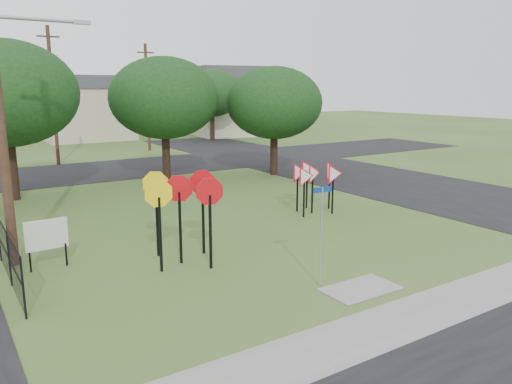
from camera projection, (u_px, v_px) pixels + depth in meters
ground at (303, 262)px, 14.96m from camera, size 140.00×140.00×0.00m
sidewalk at (416, 315)px, 11.51m from camera, size 30.00×1.60×0.02m
planting_strip at (462, 336)px, 10.53m from camera, size 30.00×0.80×0.02m
street_right at (358, 175)px, 29.55m from camera, size 8.00×50.00×0.02m
street_far at (106, 170)px, 31.37m from camera, size 60.00×8.00×0.02m
curb_pad at (361, 289)px, 12.99m from camera, size 2.00×1.20×0.02m
street_name_sign at (321, 229)px, 12.87m from camera, size 0.55×0.09×2.68m
stop_sign_cluster at (181, 198)px, 14.59m from camera, size 2.54×2.21×2.69m
yield_sign_cluster at (314, 175)px, 20.65m from camera, size 2.74×1.63×2.14m
info_board at (47, 236)px, 14.24m from camera, size 1.18×0.08×1.47m
far_pole_a at (53, 95)px, 32.64m from camera, size 1.40×0.24×9.00m
far_pole_b at (147, 97)px, 40.23m from camera, size 1.40×0.24×8.50m
house_mid at (84, 107)px, 49.26m from camera, size 8.40×8.40×6.20m
house_right at (227, 101)px, 53.33m from camera, size 8.30×8.30×7.20m
tree_near_left at (5, 94)px, 22.25m from camera, size 6.40×6.40×7.27m
tree_near_mid at (164, 98)px, 27.39m from camera, size 6.00×6.00×6.80m
tree_near_right at (274, 103)px, 29.01m from camera, size 5.60×5.60×6.33m
tree_far_right at (212, 93)px, 47.73m from camera, size 6.00×6.00×6.80m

